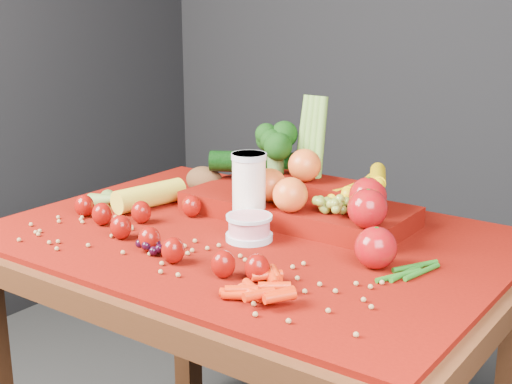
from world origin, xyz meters
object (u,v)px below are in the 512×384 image
Objects in this scene: table at (251,281)px; produce_mound at (306,194)px; milk_glass at (249,188)px; yogurt_bowl at (249,227)px.

produce_mound is at bearing 74.77° from table.
yogurt_bowl is at bearing -53.63° from milk_glass.
milk_glass reaches higher than table.
milk_glass is at bearing -122.38° from produce_mound.
produce_mound is (0.04, 0.15, 0.17)m from table.
table is 0.14m from yogurt_bowl.
milk_glass is (-0.03, 0.04, 0.19)m from table.
table is 1.82× the size of produce_mound.
milk_glass is at bearing 129.69° from table.
yogurt_bowl is 0.19m from produce_mound.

